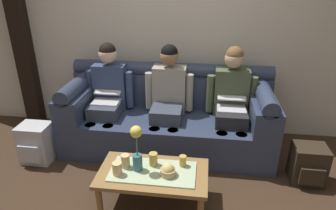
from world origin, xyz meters
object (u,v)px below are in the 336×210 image
(person_right, at_px, (231,98))
(cup_near_left, at_px, (153,159))
(snack_bowl, at_px, (168,171))
(backpack_right, at_px, (308,165))
(couch, at_px, (168,117))
(person_left, at_px, (108,92))
(cup_far_center, at_px, (117,169))
(cup_near_right, at_px, (125,161))
(cup_far_left, at_px, (183,161))
(coffee_table, at_px, (153,176))
(person_middle, at_px, (168,95))
(flower_vase, at_px, (137,147))
(backpack_left, at_px, (36,143))

(person_right, xyz_separation_m, cup_near_left, (-0.72, -0.94, -0.24))
(snack_bowl, height_order, backpack_right, snack_bowl)
(couch, relative_size, cup_near_left, 19.77)
(person_left, bearing_deg, backpack_right, -13.06)
(cup_far_center, bearing_deg, couch, 75.36)
(cup_near_right, bearing_deg, cup_far_left, 9.69)
(person_left, distance_m, backpack_right, 2.29)
(snack_bowl, height_order, cup_far_left, snack_bowl)
(cup_near_left, distance_m, cup_near_right, 0.25)
(person_right, bearing_deg, cup_far_center, -132.01)
(couch, height_order, cup_near_right, couch)
(person_left, bearing_deg, coffee_table, -55.31)
(person_middle, relative_size, flower_vase, 2.83)
(person_right, height_order, coffee_table, person_right)
(couch, bearing_deg, backpack_right, -19.13)
(coffee_table, distance_m, cup_near_right, 0.28)
(couch, bearing_deg, cup_far_left, -74.67)
(cup_far_left, bearing_deg, flower_vase, -163.91)
(flower_vase, xyz_separation_m, snack_bowl, (0.27, -0.04, -0.19))
(person_middle, height_order, cup_far_center, person_middle)
(flower_vase, relative_size, cup_near_right, 3.51)
(coffee_table, bearing_deg, person_middle, 90.00)
(person_left, relative_size, person_right, 1.00)
(coffee_table, distance_m, snack_bowl, 0.17)
(person_middle, xyz_separation_m, backpack_right, (1.47, -0.51, -0.46))
(snack_bowl, distance_m, cup_near_left, 0.20)
(snack_bowl, relative_size, cup_far_center, 1.18)
(person_left, relative_size, cup_far_center, 10.52)
(flower_vase, distance_m, cup_far_center, 0.25)
(cup_near_left, height_order, backpack_left, cup_near_left)
(couch, xyz_separation_m, person_middle, (-0.00, -0.00, 0.29))
(snack_bowl, xyz_separation_m, backpack_left, (-1.54, 0.55, -0.18))
(cup_far_left, bearing_deg, backpack_right, 18.48)
(person_left, height_order, coffee_table, person_left)
(cup_far_left, bearing_deg, cup_near_left, -174.89)
(flower_vase, bearing_deg, coffee_table, -0.87)
(couch, relative_size, cup_far_left, 23.74)
(flower_vase, bearing_deg, person_left, 119.38)
(snack_bowl, height_order, cup_far_center, cup_far_center)
(couch, distance_m, cup_far_left, 0.95)
(couch, xyz_separation_m, cup_far_left, (0.25, -0.92, 0.04))
(cup_far_left, xyz_separation_m, backpack_left, (-1.66, 0.39, -0.19))
(snack_bowl, relative_size, backpack_left, 0.31)
(flower_vase, height_order, backpack_right, flower_vase)
(couch, relative_size, backpack_right, 6.05)
(person_right, distance_m, snack_bowl, 1.24)
(person_right, distance_m, cup_near_left, 1.21)
(person_left, xyz_separation_m, cup_near_left, (0.70, -0.94, -0.24))
(cup_far_center, relative_size, cup_far_left, 1.16)
(coffee_table, distance_m, cup_far_center, 0.32)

